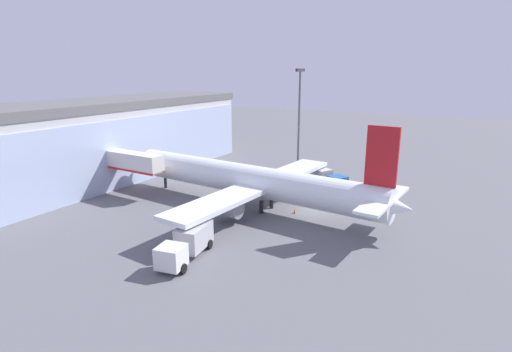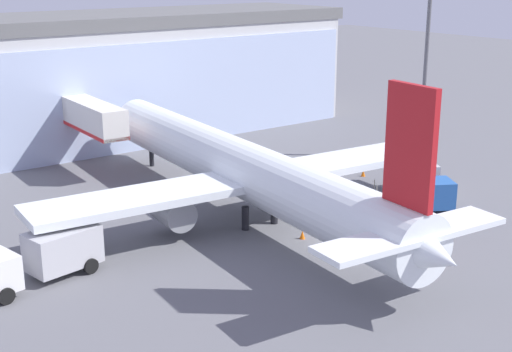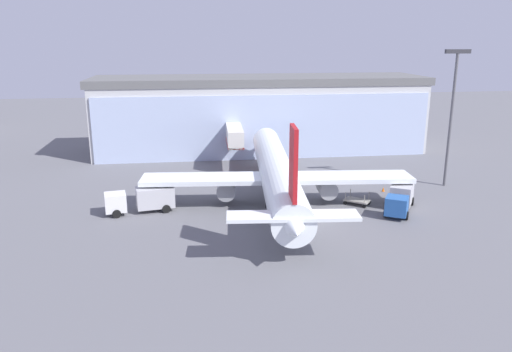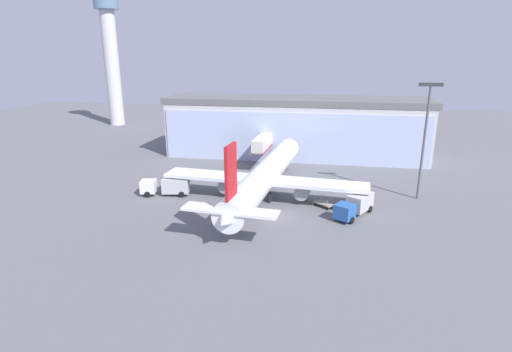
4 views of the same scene
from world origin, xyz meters
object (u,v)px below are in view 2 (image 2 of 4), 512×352
object	(u,v)px
jet_bridge	(83,114)
fuel_truck	(422,181)
safety_cone_wingtip	(363,173)
baggage_cart	(360,195)
catering_truck	(42,256)
apron_light_mast	(427,44)
safety_cone_nose	(302,235)
airplane	(243,170)

from	to	relation	value
jet_bridge	fuel_truck	distance (m)	28.86
jet_bridge	safety_cone_wingtip	world-z (taller)	jet_bridge
baggage_cart	safety_cone_wingtip	distance (m)	6.66
fuel_truck	baggage_cart	bearing A→B (deg)	-90.45
catering_truck	baggage_cart	bearing A→B (deg)	167.90
apron_light_mast	safety_cone_wingtip	world-z (taller)	apron_light_mast
safety_cone_nose	safety_cone_wingtip	size ratio (longest dim) A/B	1.00
catering_truck	baggage_cart	xyz separation A→B (m)	(23.89, -1.05, -0.97)
catering_truck	jet_bridge	bearing A→B (deg)	-130.20
airplane	baggage_cart	world-z (taller)	airplane
apron_light_mast	safety_cone_wingtip	distance (m)	13.34
apron_light_mast	jet_bridge	bearing A→B (deg)	148.47
jet_bridge	catering_truck	size ratio (longest dim) A/B	1.79
apron_light_mast	catering_truck	bearing A→B (deg)	-172.81
catering_truck	fuel_truck	size ratio (longest dim) A/B	1.02
jet_bridge	safety_cone_wingtip	xyz separation A→B (m)	(16.76, -17.03, -4.29)
fuel_truck	baggage_cart	xyz separation A→B (m)	(-4.00, 2.47, -0.97)
catering_truck	baggage_cart	distance (m)	23.93
airplane	safety_cone_nose	xyz separation A→B (m)	(0.56, -5.56, -3.18)
apron_light_mast	fuel_truck	xyz separation A→B (m)	(-9.74, -8.28, -8.75)
fuel_truck	baggage_cart	distance (m)	4.80
airplane	safety_cone_wingtip	distance (m)	14.33
apron_light_mast	safety_cone_wingtip	size ratio (longest dim) A/B	30.94
apron_light_mast	airplane	world-z (taller)	apron_light_mast
safety_cone_nose	jet_bridge	bearing A→B (deg)	98.08
fuel_truck	safety_cone_wingtip	world-z (taller)	fuel_truck
fuel_truck	jet_bridge	bearing A→B (deg)	-115.30
apron_light_mast	safety_cone_nose	size ratio (longest dim) A/B	30.94
airplane	safety_cone_nose	bearing A→B (deg)	-168.54
apron_light_mast	airplane	bearing A→B (deg)	-171.82
safety_cone_wingtip	apron_light_mast	bearing A→B (deg)	8.78
apron_light_mast	catering_truck	distance (m)	38.93
apron_light_mast	fuel_truck	distance (m)	15.49
catering_truck	safety_cone_wingtip	world-z (taller)	catering_truck
jet_bridge	baggage_cart	size ratio (longest dim) A/B	4.28
jet_bridge	safety_cone_wingtip	distance (m)	24.28
fuel_truck	safety_cone_wingtip	distance (m)	7.09
jet_bridge	catering_truck	distance (m)	23.93
airplane	safety_cone_wingtip	world-z (taller)	airplane
catering_truck	safety_cone_wingtip	size ratio (longest dim) A/B	13.75
jet_bridge	safety_cone_nose	distance (m)	25.11
jet_bridge	airplane	bearing A→B (deg)	-168.00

